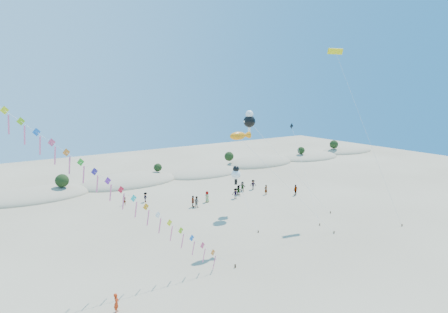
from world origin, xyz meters
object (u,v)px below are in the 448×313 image
fish_kite (240,136)px  parafoil_kite (336,54)px  kite_train (89,169)px  flyer_foreground (116,303)px

fish_kite → parafoil_kite: 20.50m
fish_kite → kite_train: bearing=-173.5°
parafoil_kite → flyer_foreground: parafoil_kite is taller
parafoil_kite → kite_train: bearing=-173.5°
parafoil_kite → fish_kite: bearing=-173.5°
kite_train → fish_kite: (17.06, 1.95, 1.36)m
fish_kite → flyer_foreground: (-16.72, -6.37, -11.45)m
kite_train → parafoil_kite: (34.91, 3.97, 11.24)m
fish_kite → flyer_foreground: bearing=-159.1°
kite_train → parafoil_kite: bearing=6.5°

